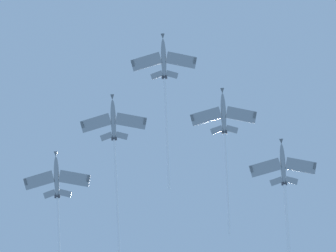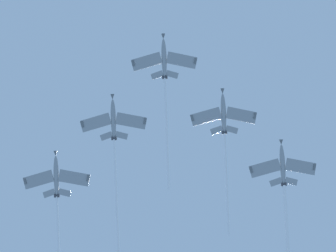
# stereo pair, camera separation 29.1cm
# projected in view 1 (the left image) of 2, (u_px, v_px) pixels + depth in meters

# --- Properties ---
(jet_lead) EXTENTS (30.52, 36.23, 17.28)m
(jet_lead) POSITION_uv_depth(u_px,v_px,m) (165.00, 81.00, 159.46)
(jet_lead) COLOR gray
(jet_left_wing) EXTENTS (28.53, 33.49, 16.87)m
(jet_left_wing) POSITION_uv_depth(u_px,v_px,m) (224.00, 131.00, 158.34)
(jet_left_wing) COLOR gray
(jet_right_wing) EXTENTS (31.13, 36.27, 18.66)m
(jet_right_wing) POSITION_uv_depth(u_px,v_px,m) (114.00, 142.00, 157.54)
(jet_right_wing) COLOR gray
(jet_left_outer) EXTENTS (28.16, 32.43, 16.90)m
(jet_left_outer) POSITION_uv_depth(u_px,v_px,m) (285.00, 192.00, 156.35)
(jet_left_outer) COLOR gray
(jet_right_outer) EXTENTS (27.99, 32.14, 16.42)m
(jet_right_outer) POSITION_uv_depth(u_px,v_px,m) (57.00, 194.00, 156.62)
(jet_right_outer) COLOR gray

